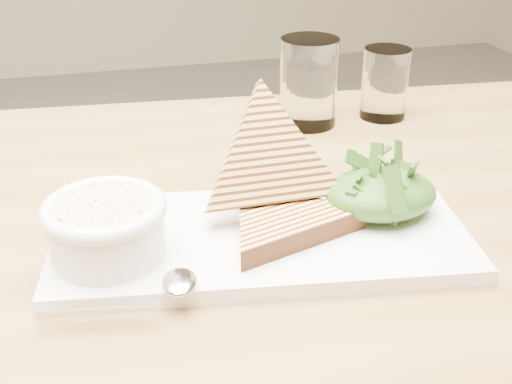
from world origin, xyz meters
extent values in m
cube|color=olive|center=(0.24, -0.16, 0.75)|extent=(1.31, 0.94, 0.04)
cube|color=white|center=(0.10, -0.17, 0.78)|extent=(0.42, 0.24, 0.02)
cylinder|color=white|center=(-0.04, -0.17, 0.81)|extent=(0.10, 0.10, 0.04)
cylinder|color=beige|center=(-0.04, -0.17, 0.84)|extent=(0.09, 0.09, 0.01)
torus|color=white|center=(-0.04, -0.17, 0.84)|extent=(0.11, 0.11, 0.01)
ellipsoid|color=black|center=(0.23, -0.16, 0.81)|extent=(0.11, 0.09, 0.04)
ellipsoid|color=silver|center=(0.01, -0.24, 0.80)|extent=(0.04, 0.05, 0.01)
cube|color=silver|center=(-0.06, -0.25, 0.80)|extent=(0.10, 0.03, 0.00)
cylinder|color=white|center=(0.25, 0.12, 0.84)|extent=(0.08, 0.08, 0.12)
cylinder|color=white|center=(0.37, 0.12, 0.82)|extent=(0.07, 0.07, 0.10)
camera|label=1|loc=(-0.04, -0.68, 1.12)|focal=45.00mm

